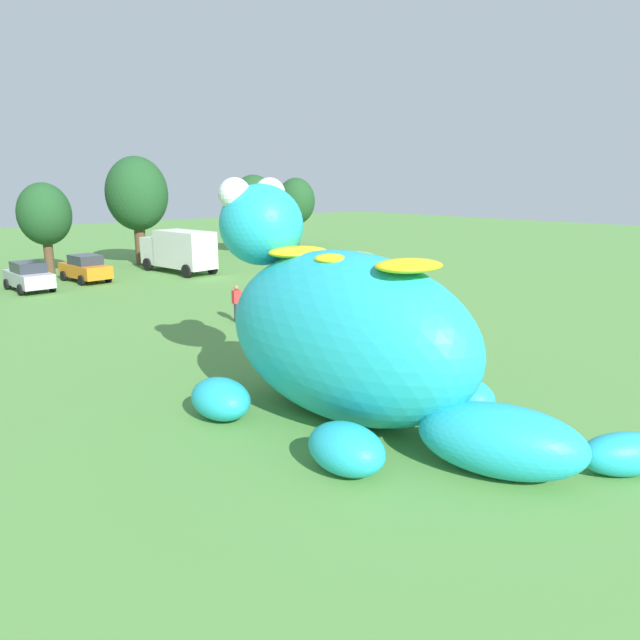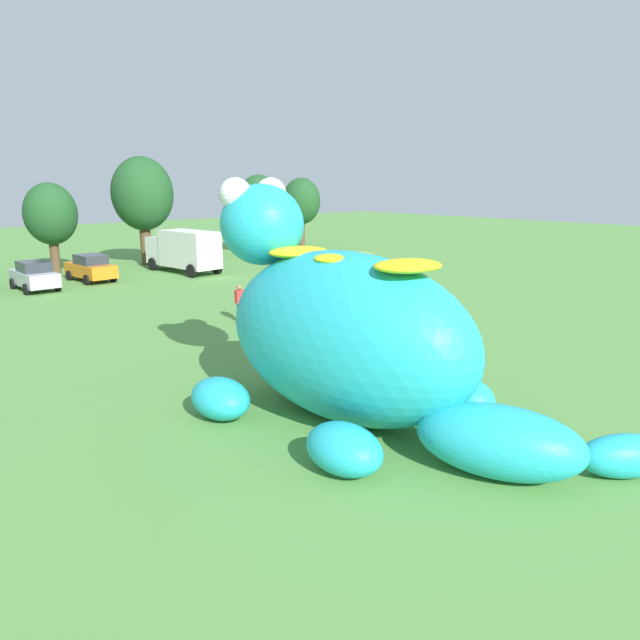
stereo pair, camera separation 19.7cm
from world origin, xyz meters
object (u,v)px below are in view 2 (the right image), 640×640
(car_silver, at_px, (34,276))
(box_truck, at_px, (184,250))
(spectator_mid_field, at_px, (240,304))
(giant_inflatable_creature, at_px, (346,333))
(car_orange, at_px, (91,268))

(car_silver, relative_size, box_truck, 0.63)
(spectator_mid_field, bearing_deg, giant_inflatable_creature, -109.13)
(car_orange, xyz_separation_m, spectator_mid_field, (1.09, -15.70, -0.01))
(car_orange, relative_size, box_truck, 0.64)
(spectator_mid_field, bearing_deg, box_truck, 70.85)
(car_silver, bearing_deg, spectator_mid_field, -72.00)
(giant_inflatable_creature, height_order, box_truck, giant_inflatable_creature)
(car_orange, distance_m, spectator_mid_field, 15.74)
(car_silver, relative_size, spectator_mid_field, 2.43)
(car_silver, bearing_deg, box_truck, 2.76)
(giant_inflatable_creature, relative_size, car_silver, 2.95)
(box_truck, distance_m, spectator_mid_field, 16.03)
(box_truck, height_order, spectator_mid_field, box_truck)
(car_silver, height_order, box_truck, box_truck)
(car_orange, distance_m, box_truck, 6.41)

